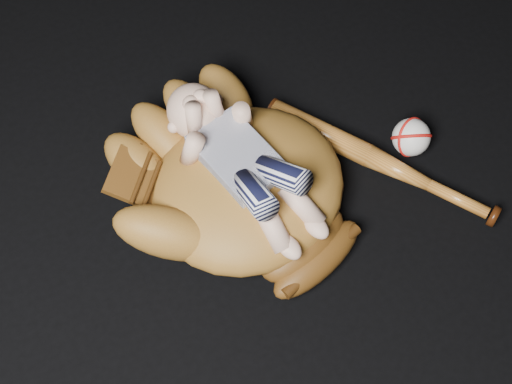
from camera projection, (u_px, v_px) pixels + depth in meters
baseball_glove at (247, 182)px, 1.32m from camera, size 0.59×0.64×0.17m
newborn_baby at (248, 166)px, 1.27m from camera, size 0.24×0.42×0.16m
baseball_bat at (381, 162)px, 1.41m from camera, size 0.29×0.45×0.05m
baseball at (411, 137)px, 1.42m from camera, size 0.08×0.08×0.08m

